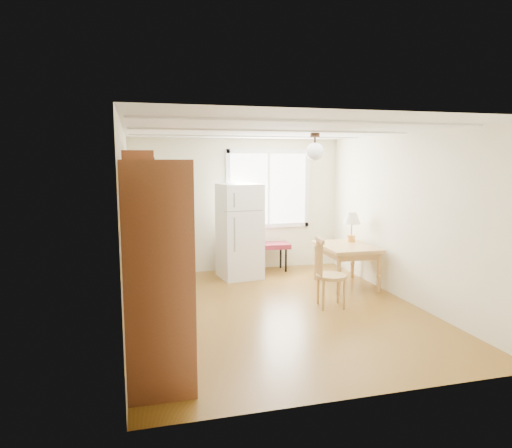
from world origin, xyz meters
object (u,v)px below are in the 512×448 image
object	(u,v)px
refrigerator	(240,231)
chair	(325,268)
bench	(259,247)
dining_table	(347,251)

from	to	relation	value
refrigerator	chair	world-z (taller)	refrigerator
bench	chair	world-z (taller)	chair
bench	refrigerator	bearing A→B (deg)	-140.65
refrigerator	dining_table	size ratio (longest dim) A/B	1.49
dining_table	bench	bearing A→B (deg)	132.46
bench	chair	distance (m)	2.32
dining_table	refrigerator	bearing A→B (deg)	148.99
refrigerator	bench	world-z (taller)	refrigerator
bench	dining_table	xyz separation A→B (m)	(1.16, -1.33, 0.12)
bench	dining_table	size ratio (longest dim) A/B	1.05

